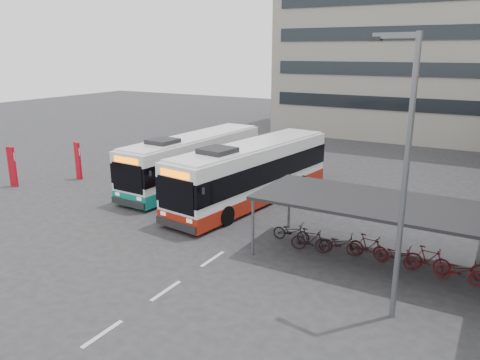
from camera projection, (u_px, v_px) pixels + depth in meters
The scene contains 10 objects.
ground at pixel (164, 247), 20.15m from camera, with size 120.00×120.00×0.00m, color #28282B.
bike_shelter at pixel (382, 233), 18.23m from camera, with size 10.00×4.00×2.54m.
office_block at pixel (451, 3), 43.99m from camera, with size 30.00×15.00×25.00m, color gray.
road_markings at pixel (166, 291), 16.44m from camera, with size 0.15×7.60×0.01m.
bus_main at pixel (252, 173), 25.76m from camera, with size 4.08×12.18×3.53m.
bus_teal at pixel (194, 161), 28.99m from camera, with size 3.00×11.49×3.36m.
pedestrian at pixel (210, 196), 24.38m from camera, with size 0.61×0.40×1.67m, color black.
lamp_post at pixel (403, 165), 13.61m from camera, with size 1.52×0.41×8.67m.
sign_totem_mid at pixel (12, 166), 28.77m from camera, with size 0.54×0.24×2.50m.
sign_totem_north at pixel (78, 160), 30.44m from camera, with size 0.53×0.24×2.45m.
Camera 1 is at (12.15, -14.52, 8.15)m, focal length 35.00 mm.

